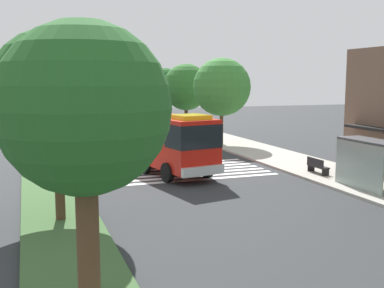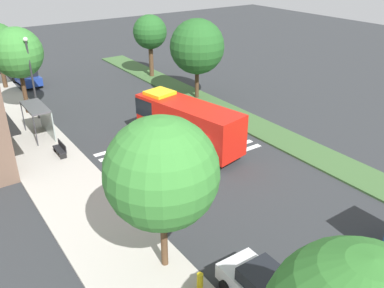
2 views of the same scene
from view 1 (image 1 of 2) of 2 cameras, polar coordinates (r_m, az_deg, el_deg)
name	(u,v)px [view 1 (image 1 of 2)]	position (r m, az deg, el deg)	size (l,w,h in m)	color
ground_plane	(167,165)	(31.08, -3.10, -2.56)	(120.00, 120.00, 0.00)	#2D3033
sidewalk	(277,157)	(34.33, 10.33, -1.57)	(60.00, 4.60, 0.14)	#ADA89E
median_strip	(48,171)	(29.86, -17.09, -3.20)	(60.00, 3.00, 0.14)	#3D6033
crosswalk	(177,171)	(28.91, -1.79, -3.33)	(5.85, 10.84, 0.01)	silver
fire_truck	(167,140)	(28.18, -3.02, 0.51)	(9.08, 4.24, 3.69)	red
parked_car_west	(181,131)	(43.32, -1.36, 1.54)	(4.26, 2.14, 1.66)	silver
transit_bus	(88,115)	(48.08, -12.47, 3.42)	(11.16, 2.88, 3.47)	navy
bus_stop_shelter	(364,154)	(25.11, 20.17, -1.16)	(3.50, 1.40, 2.46)	#4C4C51
bench_near_shelter	(317,166)	(28.48, 14.95, -2.57)	(1.60, 0.50, 0.90)	black
sidewalk_tree_far_west	(165,84)	(55.56, -3.25, 7.24)	(3.75, 3.75, 6.82)	#47301E
sidewalk_tree_west	(186,87)	(48.42, -0.72, 6.91)	(4.75, 4.75, 7.08)	#513823
sidewalk_tree_center	(222,87)	(39.79, 3.63, 6.90)	(4.87, 4.87, 7.27)	#513823
median_tree_far_west	(56,95)	(18.71, -16.17, 5.78)	(5.05, 5.05, 7.43)	#47301E
median_tree_west	(84,111)	(9.96, -12.97, 3.97)	(3.65, 3.65, 6.70)	#513823
fire_hydrant	(207,137)	(41.83, 1.82, 0.81)	(0.28, 0.28, 0.70)	gold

